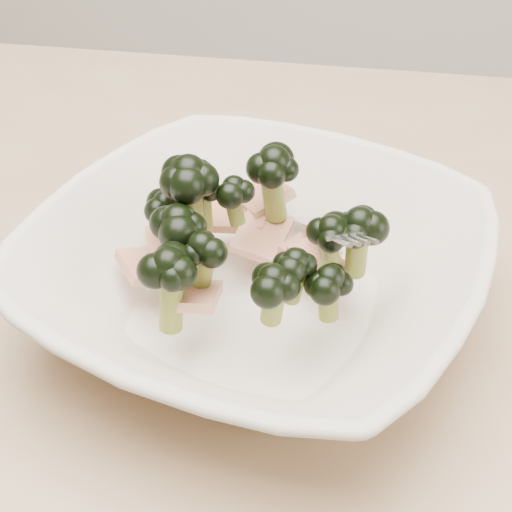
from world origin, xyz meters
name	(u,v)px	position (x,y,z in m)	size (l,w,h in m)	color
dining_table	(153,346)	(0.00, 0.00, 0.65)	(1.20, 0.80, 0.75)	tan
broccoli_dish	(255,267)	(0.10, -0.05, 0.79)	(0.38, 0.38, 0.12)	beige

